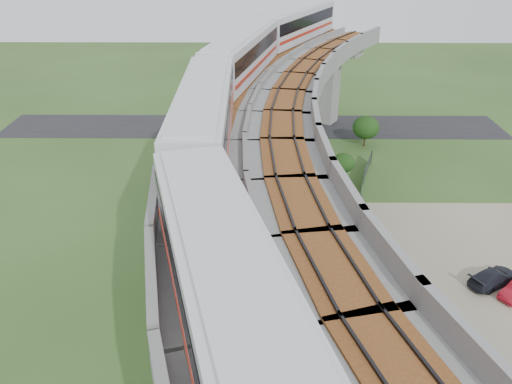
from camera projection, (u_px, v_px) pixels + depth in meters
ground at (247, 281)px, 34.21m from camera, size 160.00×160.00×0.00m
dirt_lot at (462, 301)px, 32.33m from camera, size 18.00×26.00×0.04m
asphalt_road at (253, 126)px, 60.69m from camera, size 60.00×8.00×0.03m
viaduct at (310, 161)px, 29.93m from camera, size 19.58×73.98×11.40m
metro_train at (256, 83)px, 33.14m from camera, size 13.18×61.07×3.64m
fence at (391, 273)px, 33.78m from camera, size 3.87×38.73×1.50m
tree_0 at (366, 127)px, 54.24m from camera, size 2.91×2.91×3.43m
tree_1 at (343, 163)px, 46.10m from camera, size 2.13×2.13×3.09m
tree_2 at (339, 202)px, 40.47m from camera, size 2.70×2.70×2.86m
tree_3 at (337, 238)px, 34.63m from camera, size 2.02×2.02×3.23m
tree_4 at (355, 297)px, 29.03m from camera, size 2.66×2.66×3.54m
tree_5 at (397, 368)px, 24.34m from camera, size 2.39×2.39×3.44m
car_dark at (493, 277)px, 33.59m from camera, size 4.13×3.25×1.12m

